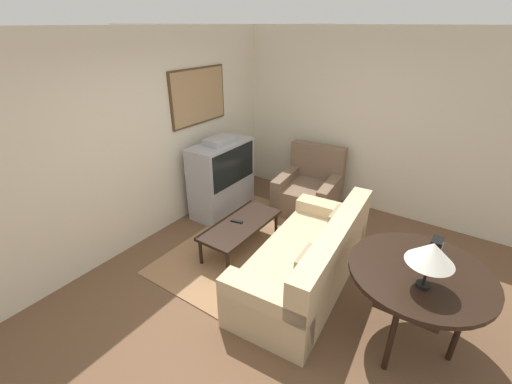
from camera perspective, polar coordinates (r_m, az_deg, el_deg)
name	(u,v)px	position (r m, az deg, el deg)	size (l,w,h in m)	color
ground_plane	(276,296)	(3.97, 3.28, -16.99)	(12.00, 12.00, 0.00)	brown
wall_back	(134,144)	(4.58, -19.67, 7.52)	(12.00, 0.10, 2.70)	beige
wall_right	(370,124)	(5.50, 18.40, 10.65)	(0.06, 12.00, 2.70)	beige
area_rug	(246,243)	(4.74, -1.69, -8.57)	(2.49, 1.45, 0.01)	#99704C
tv	(222,177)	(5.31, -5.73, 2.45)	(1.04, 0.51, 1.22)	#9E9EA3
couch	(308,262)	(3.96, 8.58, -11.47)	(2.11, 1.06, 0.87)	#CCB289
armchair	(309,191)	(5.52, 8.80, 0.15)	(1.02, 0.97, 0.99)	brown
coffee_table	(241,226)	(4.46, -2.59, -5.67)	(1.18, 0.52, 0.39)	black
console_table	(420,277)	(3.36, 25.66, -12.66)	(1.21, 1.21, 0.82)	black
table_lamp	(432,253)	(2.98, 27.22, -9.10)	(0.37, 0.37, 0.42)	black
mantel_clock	(435,249)	(3.47, 27.72, -8.38)	(0.15, 0.10, 0.20)	black
remote	(237,221)	(4.47, -3.24, -4.88)	(0.08, 0.17, 0.02)	black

